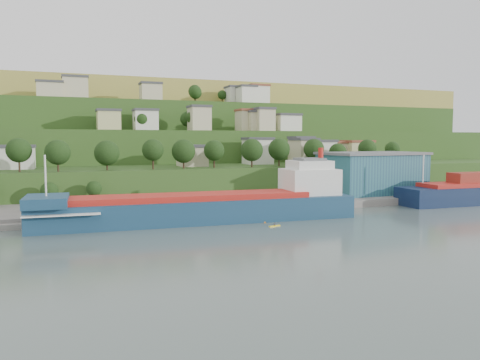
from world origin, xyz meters
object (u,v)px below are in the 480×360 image
warehouse (372,172)px  caravan (41,209)px  cargo_ship_near (210,208)px  kayak_orange (259,222)px

warehouse → caravan: bearing=179.9°
cargo_ship_near → caravan: cargo_ship_near is taller
caravan → kayak_orange: caravan is taller
kayak_orange → warehouse: bearing=51.9°
warehouse → caravan: size_ratio=5.51×
cargo_ship_near → kayak_orange: (9.74, -5.76, -2.76)m
caravan → kayak_orange: (46.05, -21.39, -2.32)m
cargo_ship_near → caravan: 39.54m
caravan → kayak_orange: 50.83m
cargo_ship_near → warehouse: (59.04, 19.99, 5.45)m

